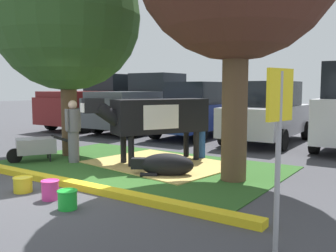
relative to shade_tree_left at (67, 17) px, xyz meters
The scene contains 18 objects.
ground_plane 4.96m from the shade_tree_left, 46.64° to the right, with size 80.00×80.00×0.00m, color #424247.
grass_island 4.35m from the shade_tree_left, ahead, with size 6.42×4.00×0.02m, color #2D5B23.
curb_yellow 4.83m from the shade_tree_left, 42.28° to the right, with size 7.62×0.24×0.12m, color yellow.
hay_bedding 4.55m from the shade_tree_left, ahead, with size 3.20×2.40×0.04m, color tan.
shade_tree_left is the anchor object (origin of this frame).
cow_holstein 3.59m from the shade_tree_left, 10.75° to the left, with size 1.85×2.91×1.59m.
calf_lying 4.89m from the shade_tree_left, ahead, with size 1.30×0.94×0.48m.
person_handler 3.02m from the shade_tree_left, 36.30° to the right, with size 0.34×0.53×1.52m.
person_visitor_near 4.49m from the shade_tree_left, 26.37° to the left, with size 0.46×0.34×1.52m.
wheelbarrow 3.43m from the shade_tree_left, 91.94° to the right, with size 1.16×1.52×0.63m.
parking_sign 7.44m from the shade_tree_left, 23.04° to the right, with size 0.15×0.44×2.03m.
bucket_yellow 4.99m from the shade_tree_left, 54.20° to the right, with size 0.34×0.34×0.27m.
bucket_pink 5.34m from the shade_tree_left, 45.58° to the right, with size 0.30×0.30×0.32m.
bucket_green 5.78m from the shade_tree_left, 41.59° to the right, with size 0.31×0.31×0.29m.
pickup_truck_maroon 7.48m from the shade_tree_left, 128.54° to the left, with size 2.29×5.43×2.42m.
pickup_truck_black 6.50m from the shade_tree_left, 107.82° to the left, with size 2.29×5.43×2.42m.
sedan_blue 6.01m from the shade_tree_left, 80.85° to the left, with size 2.08×4.43×2.02m.
sedan_silver 6.94m from the shade_tree_left, 56.43° to the left, with size 2.08×4.43×2.02m.
Camera 1 is at (5.51, -4.31, 1.83)m, focal length 40.26 mm.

